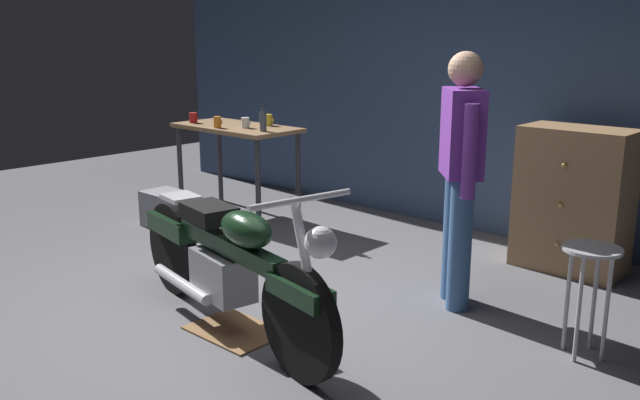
% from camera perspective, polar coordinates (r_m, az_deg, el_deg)
% --- Properties ---
extents(ground_plane, '(12.00, 12.00, 0.00)m').
position_cam_1_polar(ground_plane, '(4.44, -6.41, -9.74)').
color(ground_plane, slate).
extents(back_wall, '(8.00, 0.12, 3.10)m').
position_cam_1_polar(back_wall, '(6.27, 13.21, 11.49)').
color(back_wall, '#384C70').
rests_on(back_wall, ground_plane).
extents(workbench, '(1.30, 0.64, 0.90)m').
position_cam_1_polar(workbench, '(6.69, -7.09, 5.31)').
color(workbench, '#99724C').
rests_on(workbench, ground_plane).
extents(motorcycle, '(2.16, 0.72, 1.00)m').
position_cam_1_polar(motorcycle, '(4.10, -7.86, -5.09)').
color(motorcycle, black).
rests_on(motorcycle, ground_plane).
extents(person_standing, '(0.42, 0.44, 1.67)m').
position_cam_1_polar(person_standing, '(4.44, 11.81, 2.58)').
color(person_standing, '#3C5F93').
rests_on(person_standing, ground_plane).
extents(shop_stool, '(0.32, 0.32, 0.64)m').
position_cam_1_polar(shop_stool, '(4.02, 21.87, -5.66)').
color(shop_stool, '#B2B2B7').
rests_on(shop_stool, ground_plane).
extents(wooden_dresser, '(0.80, 0.47, 1.10)m').
position_cam_1_polar(wooden_dresser, '(5.45, 20.65, 0.01)').
color(wooden_dresser, '#99724C').
rests_on(wooden_dresser, ground_plane).
extents(drip_tray, '(0.56, 0.40, 0.01)m').
position_cam_1_polar(drip_tray, '(4.23, -7.20, -10.90)').
color(drip_tray, olive).
rests_on(drip_tray, ground_plane).
extents(storage_bin, '(0.44, 0.32, 0.34)m').
position_cam_1_polar(storage_bin, '(6.48, -12.83, -0.78)').
color(storage_bin, gray).
rests_on(storage_bin, ground_plane).
extents(mug_orange_travel, '(0.11, 0.07, 0.11)m').
position_cam_1_polar(mug_orange_travel, '(6.54, -8.66, 6.53)').
color(mug_orange_travel, orange).
rests_on(mug_orange_travel, workbench).
extents(mug_white_ceramic, '(0.11, 0.08, 0.10)m').
position_cam_1_polar(mug_white_ceramic, '(6.50, -6.32, 6.52)').
color(mug_white_ceramic, white).
rests_on(mug_white_ceramic, workbench).
extents(mug_yellow_tall, '(0.12, 0.08, 0.11)m').
position_cam_1_polar(mug_yellow_tall, '(6.65, -4.40, 6.77)').
color(mug_yellow_tall, yellow).
rests_on(mug_yellow_tall, workbench).
extents(mug_red_diner, '(0.11, 0.08, 0.10)m').
position_cam_1_polar(mug_red_diner, '(6.96, -10.66, 6.86)').
color(mug_red_diner, red).
rests_on(mug_red_diner, workbench).
extents(bottle, '(0.06, 0.06, 0.24)m').
position_cam_1_polar(bottle, '(6.25, -4.84, 6.70)').
color(bottle, '#3F4C59').
rests_on(bottle, workbench).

